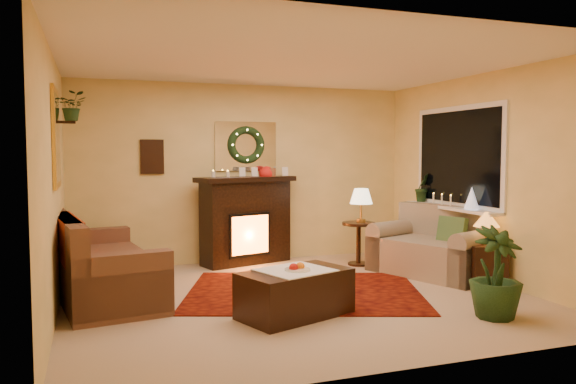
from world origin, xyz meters
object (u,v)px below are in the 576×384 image
object	(u,v)px
sofa	(104,259)
side_table_round	(359,242)
end_table_square	(484,264)
coffee_table	(295,295)
loveseat	(432,243)
fireplace	(246,226)

from	to	relation	value
sofa	side_table_round	size ratio (longest dim) A/B	3.49
end_table_square	coffee_table	world-z (taller)	end_table_square
sofa	coffee_table	bearing A→B (deg)	-46.73
side_table_round	coffee_table	distance (m)	2.70
loveseat	end_table_square	distance (m)	0.82
fireplace	side_table_round	bearing A→B (deg)	-40.48
sofa	coffee_table	distance (m)	2.23
side_table_round	end_table_square	distance (m)	1.88
fireplace	end_table_square	world-z (taller)	fireplace
sofa	side_table_round	distance (m)	3.54
sofa	end_table_square	size ratio (longest dim) A/B	4.17
side_table_round	sofa	bearing A→B (deg)	-168.51
fireplace	coffee_table	size ratio (longest dim) A/B	1.20
sofa	coffee_table	size ratio (longest dim) A/B	1.99
sofa	fireplace	xyz separation A→B (m)	(1.98, 1.37, 0.12)
fireplace	side_table_round	distance (m)	1.64
end_table_square	sofa	bearing A→B (deg)	167.20
loveseat	end_table_square	world-z (taller)	loveseat
loveseat	coffee_table	distance (m)	2.63
coffee_table	sofa	bearing A→B (deg)	121.89
fireplace	side_table_round	world-z (taller)	fireplace
loveseat	side_table_round	size ratio (longest dim) A/B	2.52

